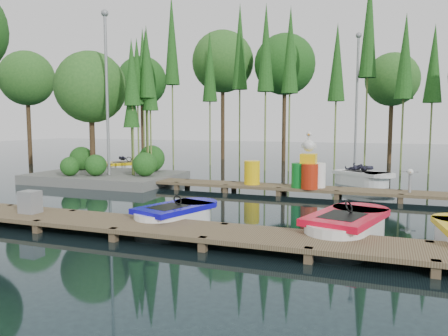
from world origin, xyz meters
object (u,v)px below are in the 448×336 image
(boat_blue, at_px, (175,216))
(yellow_barrel, at_px, (252,173))
(boat_red, at_px, (347,228))
(utility_cabinet, at_px, (30,202))
(boat_yellow_far, at_px, (127,167))
(drum_cluster, at_px, (309,171))
(island, at_px, (103,110))

(boat_blue, bearing_deg, yellow_barrel, 106.02)
(boat_red, height_order, utility_cabinet, boat_red)
(boat_yellow_far, relative_size, drum_cluster, 1.38)
(boat_yellow_far, bearing_deg, boat_blue, -76.09)
(boat_red, bearing_deg, drum_cluster, 123.75)
(boat_blue, height_order, utility_cabinet, utility_cabinet)
(boat_blue, height_order, yellow_barrel, yellow_barrel)
(boat_blue, bearing_deg, boat_red, 20.48)
(boat_yellow_far, bearing_deg, drum_cluster, -46.19)
(utility_cabinet, bearing_deg, drum_cluster, 48.85)
(utility_cabinet, height_order, drum_cluster, drum_cluster)
(boat_blue, relative_size, boat_red, 0.88)
(utility_cabinet, xyz_separation_m, drum_cluster, (5.98, 6.85, 0.31))
(boat_blue, bearing_deg, island, 154.71)
(island, xyz_separation_m, utility_cabinet, (3.34, -7.79, -2.60))
(boat_yellow_far, height_order, utility_cabinet, boat_yellow_far)
(island, height_order, yellow_barrel, island)
(boat_blue, distance_m, drum_cluster, 6.21)
(boat_blue, xyz_separation_m, boat_yellow_far, (-7.73, 9.67, 0.04))
(island, height_order, boat_red, island)
(boat_blue, bearing_deg, utility_cabinet, -143.54)
(utility_cabinet, height_order, yellow_barrel, yellow_barrel)
(yellow_barrel, relative_size, drum_cluster, 0.44)
(island, bearing_deg, utility_cabinet, -66.79)
(boat_blue, xyz_separation_m, boat_red, (4.20, 0.15, 0.03))
(island, relative_size, drum_cluster, 3.36)
(boat_yellow_far, xyz_separation_m, yellow_barrel, (7.98, -3.83, 0.46))
(island, distance_m, utility_cabinet, 8.87)
(boat_blue, relative_size, drum_cluster, 1.36)
(drum_cluster, bearing_deg, boat_yellow_far, 158.52)
(yellow_barrel, bearing_deg, boat_blue, -92.47)
(boat_red, bearing_deg, boat_blue, -162.20)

